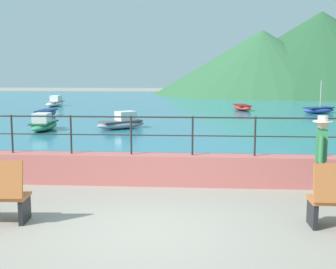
{
  "coord_description": "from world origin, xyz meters",
  "views": [
    {
      "loc": [
        0.89,
        -7.11,
        2.64
      ],
      "look_at": [
        0.11,
        3.7,
        1.1
      ],
      "focal_mm": 48.7,
      "sensor_mm": 36.0,
      "label": 1
    }
  ],
  "objects": [
    {
      "name": "boat_2",
      "position": [
        -2.6,
        12.73,
        0.33
      ],
      "size": [
        2.36,
        2.13,
        0.76
      ],
      "color": "gray",
      "rests_on": "lake_water"
    },
    {
      "name": "railing",
      "position": [
        -0.0,
        3.2,
        1.31
      ],
      "size": [
        18.44,
        0.04,
        0.9
      ],
      "color": "#282623",
      "rests_on": "promenade_wall"
    },
    {
      "name": "lake_water",
      "position": [
        0.0,
        25.84,
        0.03
      ],
      "size": [
        64.0,
        44.32,
        0.06
      ],
      "primitive_type": "cube",
      "color": "teal",
      "rests_on": "ground"
    },
    {
      "name": "boat_5",
      "position": [
        -5.87,
        11.92,
        0.33
      ],
      "size": [
        0.97,
        2.33,
        0.76
      ],
      "color": "#338C59",
      "rests_on": "lake_water"
    },
    {
      "name": "boat_0",
      "position": [
        -7.76,
        17.75,
        0.26
      ],
      "size": [
        0.92,
        2.31,
        0.36
      ],
      "color": "#2D4C9E",
      "rests_on": "lake_water"
    },
    {
      "name": "hill_main",
      "position": [
        14.16,
        45.74,
        4.54
      ],
      "size": [
        29.94,
        29.94,
        9.09
      ],
      "primitive_type": "cone",
      "color": "#285633",
      "rests_on": "ground"
    },
    {
      "name": "ground_plane",
      "position": [
        0.0,
        0.0,
        0.0
      ],
      "size": [
        120.0,
        120.0,
        0.0
      ],
      "primitive_type": "plane",
      "color": "gray"
    },
    {
      "name": "person_walking",
      "position": [
        3.28,
        1.95,
        0.98
      ],
      "size": [
        0.38,
        0.55,
        1.75
      ],
      "color": "#4C4C56",
      "rests_on": "ground"
    },
    {
      "name": "boat_4",
      "position": [
        -9.57,
        24.89,
        0.33
      ],
      "size": [
        1.11,
        2.37,
        0.76
      ],
      "color": "white",
      "rests_on": "lake_water"
    },
    {
      "name": "hill_secondary",
      "position": [
        7.44,
        43.46,
        3.45
      ],
      "size": [
        23.52,
        23.52,
        6.91
      ],
      "primitive_type": "cone",
      "color": "#33663D",
      "rests_on": "ground"
    },
    {
      "name": "promenade_wall",
      "position": [
        0.0,
        3.2,
        0.35
      ],
      "size": [
        20.0,
        0.56,
        0.7
      ],
      "primitive_type": "cube",
      "color": "#BC605B",
      "rests_on": "ground"
    },
    {
      "name": "boat_3",
      "position": [
        7.97,
        20.76,
        0.26
      ],
      "size": [
        2.44,
        1.95,
        1.95
      ],
      "color": "#2D4C9E",
      "rests_on": "lake_water"
    },
    {
      "name": "boat_1",
      "position": [
        3.56,
        22.49,
        0.26
      ],
      "size": [
        1.33,
        2.43,
        0.36
      ],
      "color": "red",
      "rests_on": "lake_water"
    }
  ]
}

